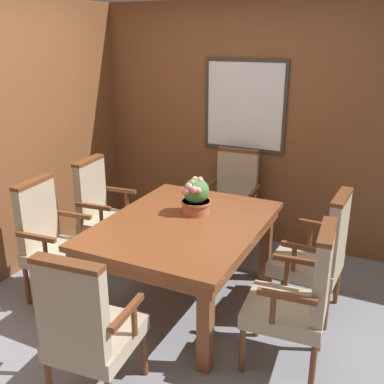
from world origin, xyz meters
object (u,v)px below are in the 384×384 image
(chair_head_near, at_px, (87,327))
(chair_right_near, at_px, (299,296))
(chair_right_far, at_px, (318,252))
(chair_head_far, at_px, (233,198))
(dining_table, at_px, (184,232))
(chair_left_near, at_px, (52,239))
(chair_left_far, at_px, (104,210))
(potted_plant, at_px, (196,196))

(chair_head_near, bearing_deg, chair_right_near, -145.74)
(chair_right_far, relative_size, chair_head_far, 1.00)
(dining_table, height_order, chair_left_near, chair_left_near)
(chair_left_near, bearing_deg, chair_right_near, -94.09)
(chair_right_far, xyz_separation_m, chair_left_far, (-2.03, 0.00, 0.00))
(dining_table, distance_m, chair_head_near, 1.21)
(chair_left_far, distance_m, chair_head_near, 1.85)
(chair_head_far, bearing_deg, chair_left_far, -142.70)
(dining_table, bearing_deg, chair_head_far, 91.44)
(chair_head_near, xyz_separation_m, potted_plant, (0.02, 1.41, 0.35))
(chair_right_far, height_order, chair_right_near, same)
(chair_right_far, xyz_separation_m, chair_right_near, (0.01, -0.68, 0.00))
(chair_head_near, height_order, potted_plant, potted_plant)
(chair_head_near, height_order, chair_left_near, same)
(chair_left_near, distance_m, chair_right_near, 2.04)
(chair_left_far, xyz_separation_m, chair_left_near, (0.01, -0.72, 0.00))
(chair_head_far, relative_size, chair_left_far, 1.00)
(chair_head_far, xyz_separation_m, chair_left_near, (-1.00, -1.56, 0.00))
(chair_head_far, xyz_separation_m, chair_right_near, (1.04, -1.53, 0.00))
(chair_left_far, bearing_deg, dining_table, -113.18)
(dining_table, xyz_separation_m, potted_plant, (0.01, 0.20, 0.24))
(chair_head_far, bearing_deg, chair_head_near, -92.48)
(chair_right_far, height_order, chair_head_near, same)
(chair_left_far, bearing_deg, chair_head_far, -55.08)
(potted_plant, bearing_deg, chair_right_far, 7.58)
(chair_right_far, height_order, chair_left_near, same)
(chair_right_far, distance_m, potted_plant, 1.06)
(dining_table, xyz_separation_m, chair_head_near, (-0.01, -1.20, -0.11))
(chair_head_far, relative_size, potted_plant, 3.30)
(dining_table, relative_size, chair_left_far, 1.50)
(dining_table, bearing_deg, chair_right_near, -19.04)
(chair_left_far, distance_m, chair_left_near, 0.72)
(chair_left_far, relative_size, chair_right_near, 1.00)
(chair_head_far, distance_m, chair_left_far, 1.31)
(chair_right_near, bearing_deg, chair_left_far, -113.12)
(chair_head_far, distance_m, chair_left_near, 1.85)
(dining_table, xyz_separation_m, chair_head_far, (-0.03, 1.18, -0.11))
(chair_head_near, distance_m, potted_plant, 1.45)
(chair_right_far, xyz_separation_m, chair_left_near, (-2.02, -0.72, 0.00))
(dining_table, bearing_deg, potted_plant, 87.38)
(dining_table, distance_m, potted_plant, 0.31)
(chair_left_near, relative_size, potted_plant, 3.30)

